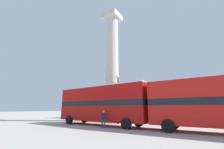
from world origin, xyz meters
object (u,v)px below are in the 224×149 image
at_px(monument_column, 112,77).
at_px(street_lamp, 118,96).
at_px(bus_a, 102,103).
at_px(equestrian_statue, 73,109).
at_px(bus_b, 219,101).
at_px(pedestrian_near_lamp, 104,118).

xyz_separation_m(monument_column, street_lamp, (3.02, -3.23, -3.42)).
bearing_deg(bus_a, equestrian_statue, 152.04).
height_order(monument_column, equestrian_statue, monument_column).
distance_m(bus_b, street_lamp, 10.80).
height_order(monument_column, street_lamp, monument_column).
bearing_deg(bus_b, monument_column, 154.66).
distance_m(bus_b, pedestrian_near_lamp, 9.65).
distance_m(bus_a, street_lamp, 2.88).
bearing_deg(equestrian_statue, monument_column, -11.16).
bearing_deg(bus_a, pedestrian_near_lamp, -45.13).
height_order(street_lamp, pedestrian_near_lamp, street_lamp).
height_order(equestrian_statue, pedestrian_near_lamp, equestrian_statue).
bearing_deg(street_lamp, monument_column, 133.15).
distance_m(bus_a, bus_b, 11.04).
bearing_deg(pedestrian_near_lamp, equestrian_statue, 95.91).
relative_size(monument_column, pedestrian_near_lamp, 11.71).
height_order(monument_column, bus_b, monument_column).
xyz_separation_m(bus_b, pedestrian_near_lamp, (-9.39, -1.73, -1.41)).
height_order(bus_a, street_lamp, street_lamp).
xyz_separation_m(equestrian_statue, pedestrian_near_lamp, (14.84, -9.73, -0.81)).
xyz_separation_m(monument_column, bus_b, (13.42, -5.95, -4.52)).
bearing_deg(monument_column, street_lamp, -46.85).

